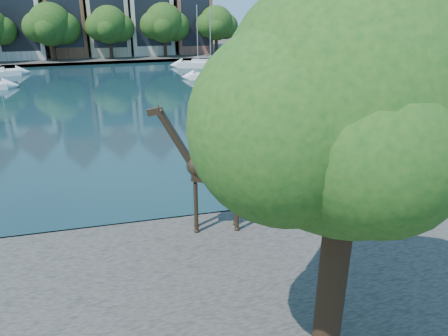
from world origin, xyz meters
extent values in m
plane|color=#38332B|center=(0.00, 0.00, 0.00)|extent=(160.00, 160.00, 0.00)
cube|color=black|center=(0.00, 24.00, 0.04)|extent=(38.00, 50.00, 0.08)
cube|color=#4B4741|center=(0.00, 56.00, 0.25)|extent=(60.00, 16.00, 0.50)
cube|color=#4B4741|center=(25.00, 24.00, 0.25)|extent=(14.00, 52.00, 0.50)
cylinder|color=#332114|center=(7.50, -9.00, 3.25)|extent=(0.80, 0.80, 5.50)
sphere|color=#184513|center=(7.50, -9.00, 7.92)|extent=(6.40, 6.40, 6.40)
sphere|color=#184513|center=(9.42, -8.70, 7.28)|extent=(4.80, 4.80, 4.80)
sphere|color=#184513|center=(5.74, -9.40, 7.60)|extent=(4.48, 4.48, 4.48)
cube|color=silver|center=(-10.50, 56.00, 5.75)|extent=(6.37, 9.00, 10.50)
cube|color=black|center=(-10.50, 51.52, 5.75)|extent=(5.20, 0.05, 7.88)
cube|color=brown|center=(-4.00, 56.00, 7.00)|extent=(5.39, 9.00, 13.00)
cube|color=black|center=(-4.00, 51.52, 7.00)|extent=(4.40, 0.05, 9.75)
cube|color=tan|center=(2.00, 56.00, 6.25)|extent=(5.88, 9.00, 11.50)
cube|color=black|center=(2.00, 51.52, 6.25)|extent=(4.80, 0.05, 8.62)
cube|color=beige|center=(8.50, 56.00, 6.50)|extent=(6.37, 9.00, 12.00)
cube|color=black|center=(8.50, 51.52, 6.50)|extent=(5.20, 0.05, 9.00)
cube|color=brown|center=(15.00, 56.00, 5.75)|extent=(5.39, 9.00, 10.50)
cube|color=black|center=(15.00, 51.52, 5.75)|extent=(4.40, 0.05, 7.88)
sphere|color=#193810|center=(-12.44, 50.80, 4.74)|extent=(3.90, 3.90, 3.90)
cylinder|color=#332114|center=(-6.00, 50.50, 2.10)|extent=(0.50, 0.50, 3.20)
sphere|color=#193810|center=(-6.00, 50.50, 5.50)|extent=(6.00, 6.00, 6.00)
sphere|color=#193810|center=(-4.20, 50.80, 4.90)|extent=(4.50, 4.50, 4.50)
sphere|color=#193810|center=(-7.65, 50.10, 5.20)|extent=(4.20, 4.20, 4.20)
cylinder|color=#332114|center=(2.00, 50.50, 2.10)|extent=(0.50, 0.50, 3.20)
sphere|color=#193810|center=(2.00, 50.50, 5.32)|extent=(5.40, 5.40, 5.40)
sphere|color=#193810|center=(3.62, 50.80, 4.78)|extent=(4.05, 4.05, 4.05)
sphere|color=#193810|center=(0.51, 50.10, 5.05)|extent=(3.78, 3.78, 3.78)
cylinder|color=#332114|center=(10.00, 50.50, 2.10)|extent=(0.50, 0.50, 3.20)
sphere|color=#193810|center=(10.00, 50.50, 5.44)|extent=(5.80, 5.80, 5.80)
sphere|color=#193810|center=(11.74, 50.80, 4.86)|extent=(4.35, 4.35, 4.35)
sphere|color=#193810|center=(8.40, 50.10, 5.15)|extent=(4.06, 4.06, 4.06)
cylinder|color=#332114|center=(18.00, 50.50, 2.10)|extent=(0.50, 0.50, 3.20)
sphere|color=#193810|center=(18.00, 50.50, 5.26)|extent=(5.20, 5.20, 5.20)
sphere|color=#193810|center=(19.56, 50.80, 4.74)|extent=(3.90, 3.90, 3.90)
sphere|color=#193810|center=(16.57, 50.10, 5.00)|extent=(3.64, 3.64, 3.64)
cylinder|color=#38291C|center=(5.02, -1.60, 1.66)|extent=(0.18, 0.18, 2.32)
cylinder|color=#38291C|center=(5.09, -1.12, 1.66)|extent=(0.18, 0.18, 2.32)
cylinder|color=#38291C|center=(6.77, -1.87, 1.66)|extent=(0.18, 0.18, 2.32)
cylinder|color=#38291C|center=(6.84, -1.39, 1.66)|extent=(0.18, 0.18, 2.32)
cube|color=#38291C|center=(5.98, -1.50, 3.21)|extent=(2.32, 0.94, 1.36)
cylinder|color=#38291C|center=(4.35, -1.25, 4.72)|extent=(1.52, 0.55, 2.40)
cube|color=#38291C|center=(3.57, -1.13, 5.90)|extent=(0.67, 0.29, 0.37)
cube|color=white|center=(13.06, 5.13, 0.55)|extent=(6.80, 2.63, 0.94)
cube|color=white|center=(13.06, 5.13, 0.86)|extent=(3.00, 1.77, 0.52)
cylinder|color=#B2B2B7|center=(13.06, 5.13, 5.52)|extent=(0.13, 0.13, 9.43)
cube|color=navy|center=(15.00, 14.48, 0.54)|extent=(7.21, 4.90, 0.92)
cube|color=navy|center=(15.00, 14.48, 0.85)|extent=(3.40, 2.72, 0.51)
cylinder|color=#B2B2B7|center=(15.00, 14.48, 6.25)|extent=(0.12, 0.12, 10.92)
cube|color=white|center=(13.37, 33.62, 0.49)|extent=(5.32, 3.37, 0.81)
cube|color=white|center=(13.37, 33.62, 0.76)|extent=(2.49, 1.91, 0.45)
cylinder|color=#B2B2B7|center=(13.37, 33.62, 4.50)|extent=(0.11, 0.11, 7.58)
cube|color=silver|center=(13.47, 42.25, 0.56)|extent=(5.79, 3.53, 0.96)
cube|color=silver|center=(13.47, 42.25, 0.88)|extent=(2.69, 2.02, 0.53)
cylinder|color=#B2B2B7|center=(13.47, 42.25, 4.53)|extent=(0.13, 0.13, 7.41)
camera|label=1|loc=(2.17, -17.94, 10.43)|focal=35.00mm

